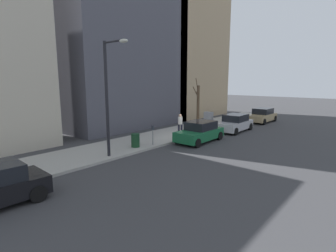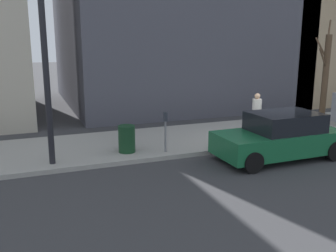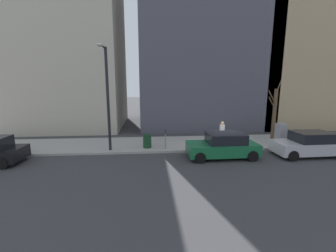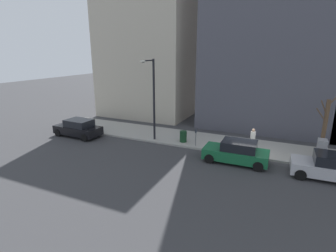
{
  "view_description": "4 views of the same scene",
  "coord_description": "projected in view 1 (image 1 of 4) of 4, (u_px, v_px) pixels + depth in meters",
  "views": [
    {
      "loc": [
        -11.73,
        16.64,
        4.52
      ],
      "look_at": [
        0.21,
        2.62,
        1.31
      ],
      "focal_mm": 28.0,
      "sensor_mm": 36.0,
      "label": 1
    },
    {
      "loc": [
        -10.79,
        8.24,
        3.79
      ],
      "look_at": [
        0.35,
        3.89,
        1.05
      ],
      "focal_mm": 40.0,
      "sensor_mm": 36.0,
      "label": 2
    },
    {
      "loc": [
        -13.96,
        5.0,
        4.48
      ],
      "look_at": [
        1.53,
        3.68,
        1.5
      ],
      "focal_mm": 24.0,
      "sensor_mm": 36.0,
      "label": 3
    },
    {
      "loc": [
        -17.86,
        -2.03,
        7.17
      ],
      "look_at": [
        1.36,
        6.71,
        1.17
      ],
      "focal_mm": 28.0,
      "sensor_mm": 36.0,
      "label": 4
    }
  ],
  "objects": [
    {
      "name": "parking_meter",
      "position": [
        153.0,
        133.0,
        17.91
      ],
      "size": [
        0.14,
        0.1,
        1.35
      ],
      "color": "slate",
      "rests_on": "sidewalk"
    },
    {
      "name": "bare_tree",
      "position": [
        198.0,
        104.0,
        25.58
      ],
      "size": [
        1.24,
        1.63,
        4.62
      ],
      "color": "brown",
      "rests_on": "sidewalk"
    },
    {
      "name": "sidewalk",
      "position": [
        172.0,
        134.0,
        22.01
      ],
      "size": [
        4.0,
        36.0,
        0.15
      ],
      "primitive_type": "cube",
      "color": "#9E9B93",
      "rests_on": "ground"
    },
    {
      "name": "pedestrian_near_meter",
      "position": [
        180.0,
        123.0,
        21.49
      ],
      "size": [
        0.37,
        0.36,
        1.66
      ],
      "rotation": [
        0.0,
        0.0,
        0.47
      ],
      "color": "#1E1E2D",
      "rests_on": "sidewalk"
    },
    {
      "name": "ground_plane",
      "position": [
        191.0,
        138.0,
        20.75
      ],
      "size": [
        120.0,
        120.0,
        0.0
      ],
      "primitive_type": "plane",
      "color": "#38383A"
    },
    {
      "name": "parked_car_silver",
      "position": [
        235.0,
        123.0,
        23.49
      ],
      "size": [
        1.99,
        4.23,
        1.52
      ],
      "rotation": [
        0.0,
        0.0,
        0.02
      ],
      "color": "#B7B7BC",
      "rests_on": "ground"
    },
    {
      "name": "utility_box",
      "position": [
        208.0,
        120.0,
        24.88
      ],
      "size": [
        0.83,
        0.61,
        1.43
      ],
      "color": "#A8A399",
      "rests_on": "sidewalk"
    },
    {
      "name": "parked_car_tan",
      "position": [
        262.0,
        115.0,
        28.65
      ],
      "size": [
        1.98,
        4.23,
        1.52
      ],
      "rotation": [
        0.0,
        0.0,
        -0.02
      ],
      "color": "tan",
      "rests_on": "ground"
    },
    {
      "name": "office_tower_left",
      "position": [
        174.0,
        14.0,
        33.65
      ],
      "size": [
        10.65,
        10.65,
        25.88
      ],
      "primitive_type": "cube",
      "color": "tan",
      "rests_on": "ground"
    },
    {
      "name": "streetlamp",
      "position": [
        109.0,
        90.0,
        14.56
      ],
      "size": [
        1.97,
        0.32,
        6.5
      ],
      "color": "black",
      "rests_on": "sidewalk"
    },
    {
      "name": "office_block_center",
      "position": [
        102.0,
        19.0,
        26.81
      ],
      "size": [
        12.57,
        12.57,
        21.51
      ],
      "primitive_type": "cube",
      "color": "#4C4C56",
      "rests_on": "ground"
    },
    {
      "name": "trash_bin",
      "position": [
        135.0,
        140.0,
        17.36
      ],
      "size": [
        0.56,
        0.56,
        0.9
      ],
      "primitive_type": "cylinder",
      "color": "#14381E",
      "rests_on": "sidewalk"
    },
    {
      "name": "parked_car_green",
      "position": [
        200.0,
        132.0,
        19.47
      ],
      "size": [
        1.96,
        4.22,
        1.52
      ],
      "rotation": [
        0.0,
        0.0,
        0.01
      ],
      "color": "#196038",
      "rests_on": "ground"
    }
  ]
}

